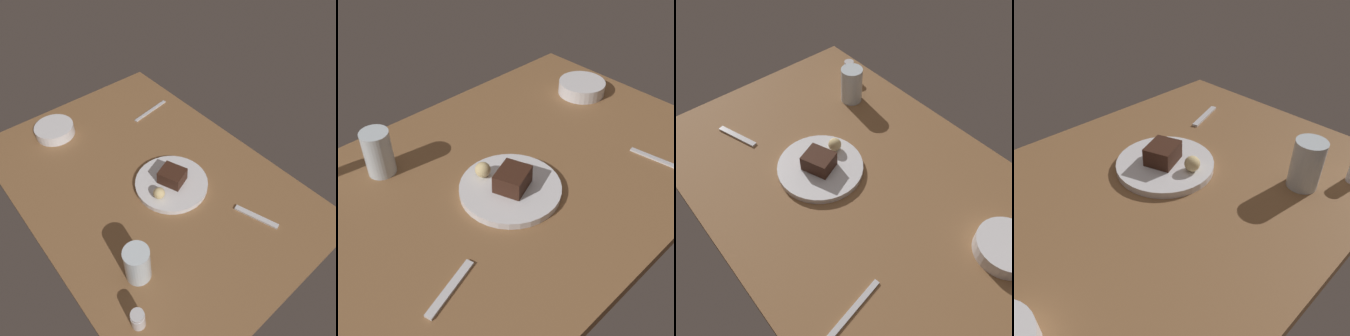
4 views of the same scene
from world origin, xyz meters
TOP-DOWN VIEW (x-y plane):
  - dining_table at (0.00, 0.00)cm, footprint 120.00×84.00cm
  - dessert_plate at (8.19, 5.22)cm, footprint 26.05×26.05cm
  - chocolate_cake_slice at (7.96, 5.75)cm, footprint 10.55×9.88cm
  - bread_roll at (10.65, -2.47)cm, footprint 4.08×4.08cm
  - water_glass at (27.79, -24.10)cm, footprint 7.56×7.56cm
  - side_bowl at (-43.96, -13.67)cm, footprint 15.71×15.71cm
  - dessert_spoon at (37.01, 17.68)cm, footprint 14.83×6.29cm
  - butter_knife at (-30.54, 25.95)cm, footprint 4.36×18.98cm

SIDE VIEW (x-z plane):
  - dining_table at x=0.00cm, z-range 0.00..3.00cm
  - butter_knife at x=-30.54cm, z-range 3.00..3.50cm
  - dessert_spoon at x=37.01cm, z-range 3.00..3.70cm
  - dessert_plate at x=8.19cm, z-range 3.00..4.87cm
  - side_bowl at x=-43.96cm, z-range 3.00..7.32cm
  - bread_roll at x=10.65cm, z-range 4.87..8.95cm
  - chocolate_cake_slice at x=7.96cm, z-range 4.87..9.89cm
  - water_glass at x=27.79cm, z-range 3.00..15.76cm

